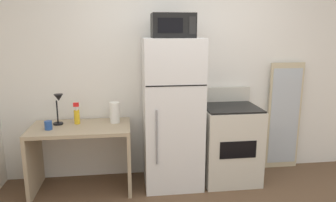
% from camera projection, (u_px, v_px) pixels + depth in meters
% --- Properties ---
extents(wall_back_white, '(5.00, 0.10, 2.60)m').
position_uv_depth(wall_back_white, '(180.00, 71.00, 3.94)').
color(wall_back_white, white).
rests_on(wall_back_white, ground).
extents(desk, '(1.10, 0.62, 0.75)m').
position_uv_depth(desk, '(82.00, 146.00, 3.60)').
color(desk, tan).
rests_on(desk, ground).
extents(desk_lamp, '(0.14, 0.12, 0.35)m').
position_uv_depth(desk_lamp, '(58.00, 104.00, 3.55)').
color(desk_lamp, black).
rests_on(desk_lamp, desk).
extents(coffee_mug, '(0.08, 0.08, 0.09)m').
position_uv_depth(coffee_mug, '(48.00, 125.00, 3.42)').
color(coffee_mug, '#264C99').
rests_on(coffee_mug, desk).
extents(paper_towel_roll, '(0.11, 0.11, 0.24)m').
position_uv_depth(paper_towel_roll, '(115.00, 112.00, 3.66)').
color(paper_towel_roll, white).
rests_on(paper_towel_roll, desk).
extents(spray_bottle, '(0.06, 0.06, 0.25)m').
position_uv_depth(spray_bottle, '(77.00, 115.00, 3.62)').
color(spray_bottle, yellow).
rests_on(spray_bottle, desk).
extents(refrigerator, '(0.65, 0.63, 1.72)m').
position_uv_depth(refrigerator, '(172.00, 114.00, 3.66)').
color(refrigerator, white).
rests_on(refrigerator, ground).
extents(microwave, '(0.46, 0.35, 0.26)m').
position_uv_depth(microwave, '(173.00, 26.00, 3.43)').
color(microwave, black).
rests_on(microwave, refrigerator).
extents(oven_range, '(0.66, 0.61, 1.10)m').
position_uv_depth(oven_range, '(229.00, 143.00, 3.84)').
color(oven_range, beige).
rests_on(oven_range, ground).
extents(leaning_mirror, '(0.44, 0.03, 1.40)m').
position_uv_depth(leaning_mirror, '(284.00, 116.00, 4.14)').
color(leaning_mirror, '#C6B793').
rests_on(leaning_mirror, ground).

